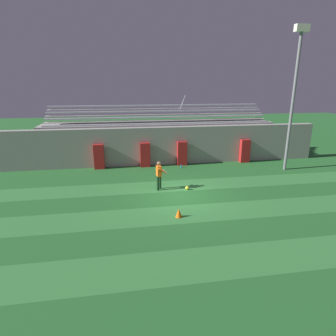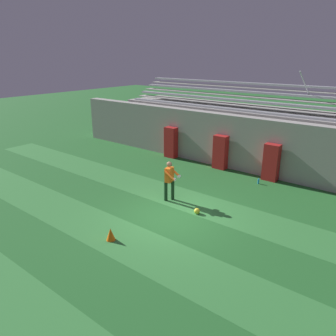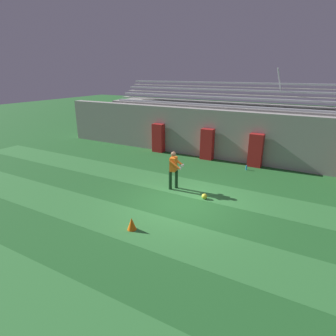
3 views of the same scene
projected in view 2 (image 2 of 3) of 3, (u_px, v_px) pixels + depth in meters
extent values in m
plane|color=#236028|center=(171.00, 217.00, 12.14)|extent=(80.00, 80.00, 0.00)
cube|color=#337A38|center=(15.00, 311.00, 7.70)|extent=(28.00, 1.90, 0.01)
cube|color=#337A38|center=(129.00, 242.00, 10.51)|extent=(28.00, 1.90, 0.01)
cube|color=#337A38|center=(195.00, 203.00, 13.32)|extent=(28.00, 1.90, 0.01)
cube|color=#999691|center=(250.00, 145.00, 16.50)|extent=(24.00, 0.60, 2.80)
cube|color=#B21E1E|center=(220.00, 152.00, 17.06)|extent=(0.71, 0.44, 1.77)
cube|color=#B21E1E|center=(271.00, 162.00, 15.46)|extent=(0.71, 0.44, 1.77)
cube|color=#B21E1E|center=(171.00, 142.00, 18.98)|extent=(0.71, 0.44, 1.77)
cube|color=#999691|center=(266.00, 136.00, 17.96)|extent=(18.00, 3.20, 2.90)
cube|color=#A8AAB2|center=(259.00, 112.00, 16.54)|extent=(17.10, 0.36, 0.10)
cube|color=#999691|center=(257.00, 117.00, 16.47)|extent=(17.10, 0.60, 0.04)
cube|color=#A8AAB2|center=(265.00, 103.00, 16.93)|extent=(17.10, 0.36, 0.10)
cube|color=#999691|center=(264.00, 108.00, 16.86)|extent=(17.10, 0.60, 0.04)
cube|color=#A8AAB2|center=(272.00, 94.00, 17.32)|extent=(17.10, 0.36, 0.10)
cube|color=#999691|center=(270.00, 98.00, 17.25)|extent=(17.10, 0.60, 0.04)
cube|color=#A8AAB2|center=(277.00, 85.00, 17.71)|extent=(17.10, 0.36, 0.10)
cube|color=#999691|center=(275.00, 90.00, 17.63)|extent=(17.10, 0.60, 0.04)
cylinder|color=#A8AAB2|center=(305.00, 83.00, 15.60)|extent=(0.06, 1.93, 1.25)
cylinder|color=#143319|center=(173.00, 190.00, 13.48)|extent=(0.16, 0.16, 0.82)
cylinder|color=#143319|center=(166.00, 191.00, 13.39)|extent=(0.16, 0.16, 0.82)
cube|color=orange|center=(169.00, 175.00, 13.20)|extent=(0.30, 0.42, 0.60)
sphere|color=brown|center=(169.00, 164.00, 13.06)|extent=(0.22, 0.22, 0.22)
cylinder|color=orange|center=(175.00, 172.00, 13.32)|extent=(0.49, 0.17, 0.37)
cylinder|color=orange|center=(170.00, 176.00, 12.93)|extent=(0.49, 0.17, 0.37)
cube|color=silver|center=(179.00, 176.00, 13.24)|extent=(0.13, 0.13, 0.08)
cube|color=silver|center=(174.00, 179.00, 12.91)|extent=(0.13, 0.13, 0.08)
sphere|color=yellow|center=(197.00, 211.00, 12.37)|extent=(0.22, 0.22, 0.22)
cone|color=orange|center=(111.00, 234.00, 10.57)|extent=(0.30, 0.30, 0.42)
cylinder|color=#1E8CD8|center=(258.00, 181.00, 15.24)|extent=(0.07, 0.07, 0.24)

